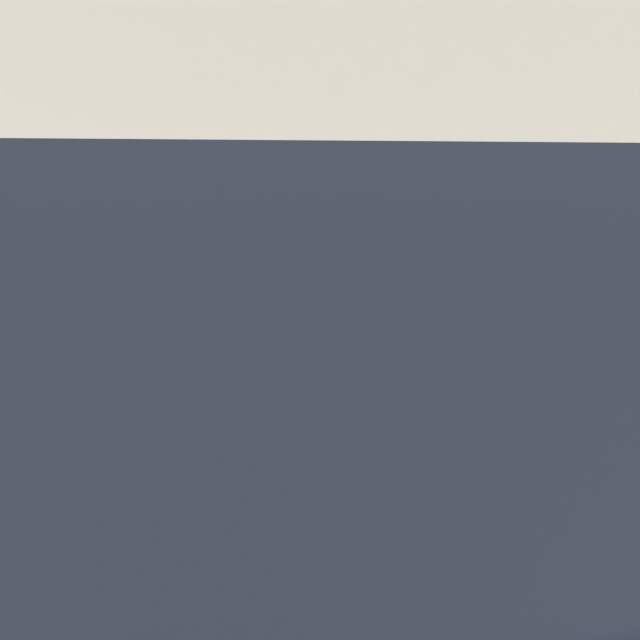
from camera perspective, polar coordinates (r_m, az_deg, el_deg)
name	(u,v)px	position (r m, az deg, el deg)	size (l,w,h in m)	color
ground_plane	(410,628)	(2.88, 8.23, -26.09)	(60.00, 60.00, 0.00)	slate
sidewalk	(296,413)	(4.67, -2.23, -8.45)	(24.00, 2.80, 0.12)	#ADAAA3
building_facade	(241,41)	(6.77, -7.24, 23.98)	(24.00, 0.30, 6.03)	beige
parking_meter	(320,295)	(3.24, 0.00, 2.33)	(0.20, 0.15, 1.51)	gray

